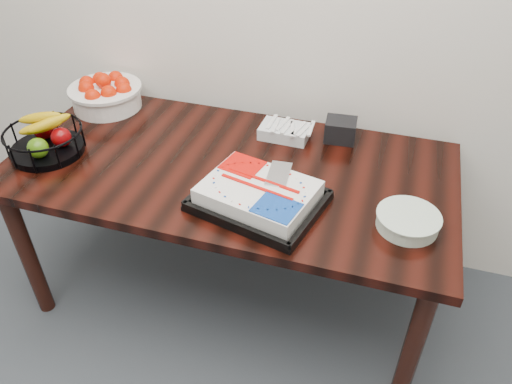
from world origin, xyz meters
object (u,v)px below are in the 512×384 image
(table, at_px, (230,182))
(plate_stack, at_px, (408,221))
(fruit_basket, at_px, (44,138))
(napkin_box, at_px, (340,130))
(tangerine_bowl, at_px, (105,89))
(cake_tray, at_px, (259,195))

(table, distance_m, plate_stack, 0.74)
(fruit_basket, relative_size, napkin_box, 2.42)
(table, height_order, napkin_box, napkin_box)
(table, xyz_separation_m, tangerine_bowl, (-0.73, 0.29, 0.18))
(cake_tray, relative_size, tangerine_bowl, 1.50)
(fruit_basket, bearing_deg, tangerine_bowl, 86.00)
(cake_tray, relative_size, fruit_basket, 1.62)
(napkin_box, bearing_deg, tangerine_bowl, -178.04)
(table, bearing_deg, plate_stack, -13.45)
(tangerine_bowl, xyz_separation_m, fruit_basket, (-0.03, -0.43, -0.02))
(fruit_basket, xyz_separation_m, napkin_box, (1.15, 0.47, -0.02))
(tangerine_bowl, distance_m, napkin_box, 1.12)
(tangerine_bowl, distance_m, plate_stack, 1.52)
(tangerine_bowl, xyz_separation_m, napkin_box, (1.12, 0.04, -0.05))
(cake_tray, distance_m, napkin_box, 0.58)
(cake_tray, distance_m, tangerine_bowl, 1.04)
(table, relative_size, fruit_basket, 5.67)
(cake_tray, height_order, tangerine_bowl, tangerine_bowl)
(table, height_order, tangerine_bowl, tangerine_bowl)
(tangerine_bowl, relative_size, plate_stack, 1.55)
(cake_tray, bearing_deg, plate_stack, 3.78)
(plate_stack, height_order, napkin_box, napkin_box)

